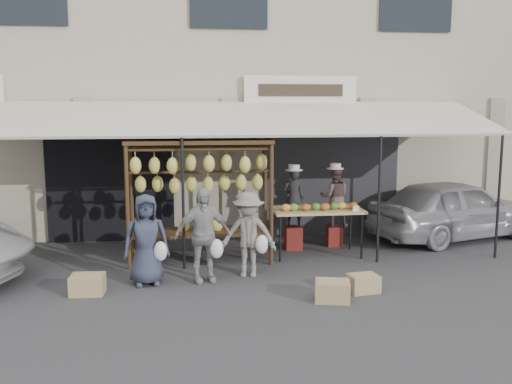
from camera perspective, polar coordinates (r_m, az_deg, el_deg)
ground_plane at (r=9.11m, az=-0.75°, el=-9.48°), size 90.00×90.00×0.00m
shophouse at (r=15.15m, az=-3.64°, el=11.73°), size 24.00×6.15×7.30m
awning at (r=10.93m, az=-2.11°, el=7.28°), size 10.00×2.35×2.92m
banana_rack at (r=10.26m, az=-5.66°, el=1.51°), size 2.60×0.90×2.24m
produce_table at (r=10.81m, az=6.20°, el=-1.83°), size 1.70×0.90×1.04m
vendor_left at (r=11.23m, az=3.79°, el=-0.58°), size 0.46×0.35×1.16m
vendor_right at (r=11.60m, az=7.87°, el=-0.48°), size 0.66×0.55×1.21m
customer_left at (r=9.22m, az=-10.92°, el=-4.71°), size 0.77×0.56×1.46m
customer_mid at (r=9.23m, az=-5.36°, el=-4.29°), size 0.97×0.56×1.55m
customer_right at (r=9.50m, az=-0.76°, el=-4.26°), size 1.01×0.72×1.43m
stool_left at (r=11.39m, az=3.75°, el=-4.59°), size 0.36×0.36×0.46m
stool_right at (r=11.75m, az=7.79°, el=-4.37°), size 0.30×0.30×0.40m
crate_near_a at (r=8.53m, az=7.64°, el=-9.79°), size 0.57×0.48×0.30m
crate_near_b at (r=9.00m, az=10.68°, el=-8.98°), size 0.49×0.40×0.27m
crate_far at (r=9.11m, az=-16.49°, el=-8.86°), size 0.51×0.40×0.30m
sedan at (r=12.86m, az=19.25°, el=-1.60°), size 4.12×2.61×1.31m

